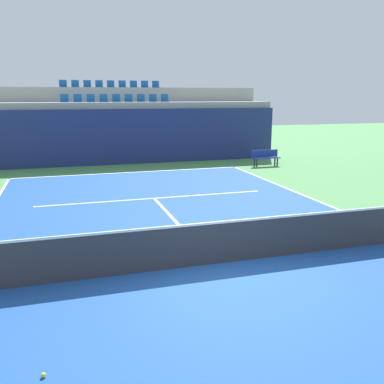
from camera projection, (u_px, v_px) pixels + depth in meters
name	position (u px, v px, depth m)	size (l,w,h in m)	color
ground_plane	(214.00, 264.00, 9.40)	(80.00, 80.00, 0.00)	#4C8C4C
court_surface	(214.00, 264.00, 9.40)	(11.00, 24.00, 0.01)	#1E4C99
baseline_far	(130.00, 172.00, 20.54)	(11.00, 0.10, 0.00)	white
service_line_far	(154.00, 198.00, 15.37)	(8.26, 0.10, 0.00)	white
centre_service_line	(177.00, 223.00, 12.38)	(0.10, 6.40, 0.00)	white
back_wall	(121.00, 137.00, 22.82)	(17.83, 0.30, 2.95)	navy
stands_tier_lower	(118.00, 132.00, 24.04)	(17.83, 2.40, 3.30)	#9E9E99
stands_tier_upper	(113.00, 122.00, 26.18)	(17.83, 2.40, 4.12)	#9E9E99
seating_row_lower	(116.00, 100.00, 23.73)	(6.03, 0.44, 0.44)	#145193
seating_row_upper	(111.00, 86.00, 25.79)	(6.03, 0.44, 0.44)	#145193
tennis_net	(215.00, 242.00, 9.29)	(11.08, 0.08, 1.07)	black
player_bench	(266.00, 157.00, 22.37)	(1.50, 0.40, 0.85)	navy
tennis_ball_0	(43.00, 375.00, 5.60)	(0.07, 0.07, 0.07)	#CCE033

